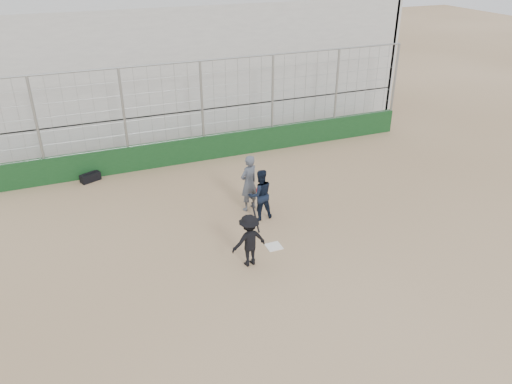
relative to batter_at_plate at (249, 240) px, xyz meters
name	(u,v)px	position (x,y,z in m)	size (l,w,h in m)	color
ground	(274,247)	(0.98, 0.52, -0.77)	(90.00, 90.00, 0.00)	#846547
home_plate	(274,246)	(0.98, 0.52, -0.76)	(0.44, 0.44, 0.02)	white
backstop	(204,137)	(0.98, 7.52, 0.19)	(18.10, 0.25, 4.04)	#103416
bleachers	(171,62)	(0.98, 12.47, 2.15)	(20.25, 6.70, 6.98)	#A2A2A2
batter_at_plate	(249,240)	(0.00, 0.00, 0.00)	(1.04, 0.77, 1.71)	black
catcher_crouched	(260,203)	(1.24, 2.19, -0.19)	(0.88, 0.71, 1.17)	black
umpire	(249,186)	(1.14, 2.93, 0.10)	(0.70, 0.46, 1.74)	#454C58
equipment_bag	(90,177)	(-3.56, 7.14, -0.61)	(0.79, 0.57, 0.35)	black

